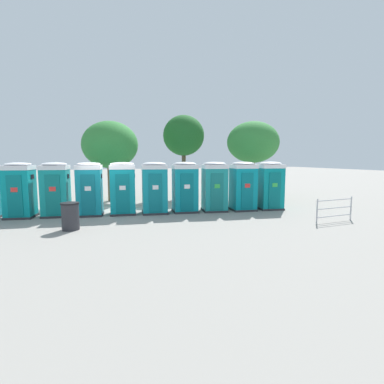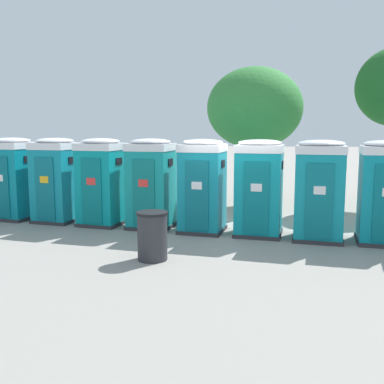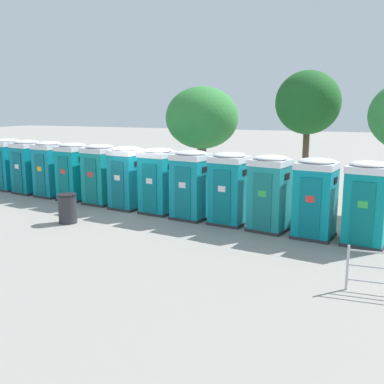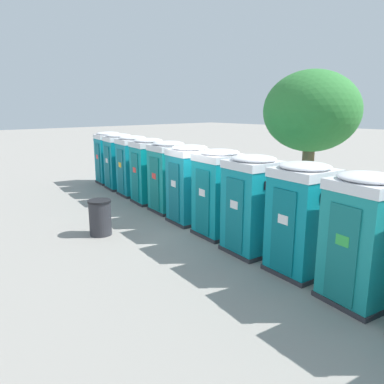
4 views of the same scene
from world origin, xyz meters
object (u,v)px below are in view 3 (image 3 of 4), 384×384
portapotty_10 (315,198)px  portapotty_4 (100,174)px  portapotty_2 (50,169)px  portapotty_11 (367,203)px  portapotty_8 (229,188)px  trash_can (68,208)px  street_tree_1 (308,103)px  portapotty_6 (158,181)px  portapotty_9 (270,193)px  portapotty_5 (127,177)px  portapotty_7 (191,185)px  portapotty_1 (28,167)px  portapotty_3 (74,171)px  street_tree_0 (202,118)px  portapotty_0 (9,164)px

portapotty_10 → portapotty_4: bearing=169.8°
portapotty_2 → portapotty_4: 3.07m
portapotty_4 → portapotty_11: bearing=-9.8°
portapotty_8 → trash_can: portapotty_8 is taller
portapotty_10 → street_tree_1: bearing=101.5°
portapotty_6 → portapotty_8: 3.07m
street_tree_1 → trash_can: size_ratio=5.35×
portapotty_9 → portapotty_8: bearing=168.3°
portapotty_5 → trash_can: bearing=-106.0°
portapotty_2 → portapotty_7: 7.67m
portapotty_6 → portapotty_9: size_ratio=1.00×
portapotty_7 → portapotty_9: (3.03, -0.47, 0.00)m
street_tree_1 → portapotty_1: bearing=-163.6°
portapotty_9 → portapotty_7: bearing=171.2°
portapotty_6 → portapotty_2: bearing=170.2°
portapotty_4 → portapotty_6: bearing=-10.4°
portapotty_3 → portapotty_10: (10.58, -1.84, -0.00)m
portapotty_7 → portapotty_4: bearing=168.9°
portapotty_2 → street_tree_0: street_tree_0 is taller
portapotty_0 → portapotty_4: (6.05, -1.06, -0.00)m
portapotty_2 → portapotty_6: (6.05, -1.04, -0.00)m
portapotty_3 → portapotty_7: bearing=-10.3°
portapotty_1 → portapotty_2: bearing=-9.2°
portapotty_2 → street_tree_1: size_ratio=0.45×
portapotty_9 → trash_can: 7.13m
portapotty_2 → street_tree_1: (10.87, 3.88, 2.95)m
portapotty_6 → trash_can: size_ratio=2.41×
portapotty_1 → portapotty_10: size_ratio=1.00×
portapotty_0 → portapotty_2: size_ratio=1.00×
portapotty_6 → portapotty_1: bearing=170.3°
portapotty_6 → street_tree_0: bearing=91.0°
street_tree_1 → portapotty_6: bearing=-134.4°
portapotty_8 → portapotty_9: same height
portapotty_1 → portapotty_5: same height
portapotty_2 → portapotty_9: same height
portapotty_4 → portapotty_6: (3.02, -0.55, -0.00)m
portapotty_6 → portapotty_4: bearing=169.6°
portapotty_11 → street_tree_0: (-7.65, 6.16, 2.24)m
street_tree_1 → portapotty_10: bearing=-78.5°
portapotty_4 → portapotty_7: same height
portapotty_3 → trash_can: size_ratio=2.41×
portapotty_2 → portapotty_8: bearing=-9.6°
portapotty_8 → portapotty_9: (1.50, -0.31, 0.00)m
portapotty_7 → street_tree_1: 6.88m
portapotty_4 → portapotty_9: 7.67m
portapotty_4 → portapotty_8: same height
portapotty_2 → portapotty_7: same height
street_tree_0 → trash_can: size_ratio=4.78×
portapotty_5 → portapotty_7: same height
portapotty_9 → trash_can: (-6.86, -1.79, -0.75)m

